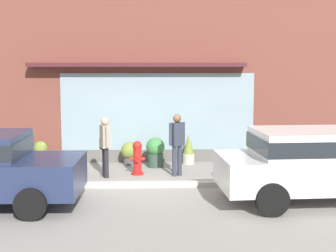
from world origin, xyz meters
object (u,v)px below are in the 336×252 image
(potted_plant_by_entrance, at_px, (297,153))
(potted_plant_window_left, at_px, (129,152))
(parked_car_white, at_px, (318,161))
(potted_plant_doorstep, at_px, (41,153))
(fire_hydrant, at_px, (137,157))
(pedestrian_with_handbag, at_px, (105,143))
(pedestrian_passerby, at_px, (177,140))
(potted_plant_window_center, at_px, (155,151))
(potted_plant_window_right, at_px, (189,150))

(potted_plant_by_entrance, bearing_deg, potted_plant_window_left, 176.58)
(parked_car_white, height_order, potted_plant_doorstep, parked_car_white)
(fire_hydrant, height_order, potted_plant_by_entrance, fire_hydrant)
(pedestrian_with_handbag, height_order, potted_plant_window_left, pedestrian_with_handbag)
(potted_plant_by_entrance, bearing_deg, fire_hydrant, -167.23)
(pedestrian_passerby, height_order, potted_plant_window_left, pedestrian_passerby)
(potted_plant_window_left, relative_size, potted_plant_window_center, 0.79)
(potted_plant_window_left, bearing_deg, potted_plant_by_entrance, -3.42)
(pedestrian_with_handbag, xyz_separation_m, potted_plant_by_entrance, (5.43, 1.31, -0.53))
(pedestrian_with_handbag, bearing_deg, potted_plant_doorstep, 27.79)
(pedestrian_passerby, bearing_deg, potted_plant_doorstep, -53.79)
(potted_plant_by_entrance, xyz_separation_m, potted_plant_window_center, (-4.11, -0.06, 0.07))
(fire_hydrant, height_order, pedestrian_passerby, pedestrian_passerby)
(parked_car_white, bearing_deg, potted_plant_window_left, 132.48)
(pedestrian_passerby, height_order, potted_plant_by_entrance, pedestrian_passerby)
(potted_plant_doorstep, bearing_deg, potted_plant_window_center, -6.76)
(fire_hydrant, relative_size, parked_car_white, 0.20)
(fire_hydrant, distance_m, pedestrian_passerby, 1.17)
(potted_plant_window_left, bearing_deg, pedestrian_passerby, -49.02)
(fire_hydrant, relative_size, potted_plant_window_center, 1.07)
(pedestrian_passerby, distance_m, potted_plant_by_entrance, 3.80)
(fire_hydrant, relative_size, potted_plant_window_left, 1.36)
(pedestrian_passerby, distance_m, potted_plant_doorstep, 4.25)
(pedestrian_passerby, height_order, parked_car_white, pedestrian_passerby)
(pedestrian_passerby, xyz_separation_m, potted_plant_window_left, (-1.32, 1.52, -0.59))
(parked_car_white, bearing_deg, potted_plant_window_center, 129.28)
(parked_car_white, bearing_deg, fire_hydrant, 141.57)
(potted_plant_window_left, height_order, potted_plant_doorstep, potted_plant_doorstep)
(potted_plant_window_left, height_order, potted_plant_window_center, potted_plant_window_center)
(fire_hydrant, xyz_separation_m, pedestrian_passerby, (1.05, -0.19, 0.49))
(pedestrian_with_handbag, relative_size, potted_plant_doorstep, 2.24)
(pedestrian_with_handbag, relative_size, potted_plant_window_right, 1.79)
(potted_plant_window_center, bearing_deg, potted_plant_doorstep, 173.24)
(pedestrian_passerby, xyz_separation_m, potted_plant_window_center, (-0.56, 1.17, -0.51))
(pedestrian_passerby, xyz_separation_m, potted_plant_window_right, (0.43, 1.60, -0.54))
(pedestrian_with_handbag, height_order, potted_plant_by_entrance, pedestrian_with_handbag)
(pedestrian_with_handbag, bearing_deg, pedestrian_passerby, -110.42)
(fire_hydrant, relative_size, potted_plant_window_right, 1.03)
(pedestrian_with_handbag, height_order, potted_plant_doorstep, pedestrian_with_handbag)
(potted_plant_window_left, distance_m, potted_plant_window_right, 1.75)
(parked_car_white, bearing_deg, pedestrian_with_handbag, 149.08)
(pedestrian_with_handbag, relative_size, potted_plant_by_entrance, 1.99)
(pedestrian_with_handbag, distance_m, pedestrian_passerby, 1.88)
(potted_plant_by_entrance, bearing_deg, potted_plant_doorstep, 177.41)
(potted_plant_by_entrance, relative_size, potted_plant_window_center, 0.93)
(fire_hydrant, distance_m, potted_plant_window_left, 1.36)
(potted_plant_window_right, bearing_deg, pedestrian_with_handbag, -143.82)
(potted_plant_window_left, bearing_deg, parked_car_white, -44.54)
(potted_plant_window_right, xyz_separation_m, potted_plant_by_entrance, (3.12, -0.37, -0.04))
(fire_hydrant, distance_m, potted_plant_window_right, 2.04)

